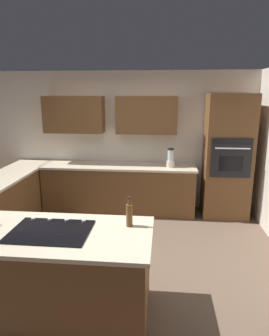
{
  "coord_description": "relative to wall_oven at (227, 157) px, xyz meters",
  "views": [
    {
      "loc": [
        -0.71,
        3.59,
        2.2
      ],
      "look_at": [
        -0.27,
        -0.91,
        1.06
      ],
      "focal_mm": 31.89,
      "sensor_mm": 36.0,
      "label": 1
    }
  ],
  "objects": [
    {
      "name": "second_bottle",
      "position": [
        1.46,
        2.56,
        -0.07
      ],
      "size": [
        0.07,
        0.07,
        0.31
      ],
      "color": "brown",
      "rests_on": "island_top"
    },
    {
      "name": "lower_cabinets_back",
      "position": [
        1.95,
        -0.0,
        -0.67
      ],
      "size": [
        2.8,
        0.6,
        0.86
      ],
      "primitive_type": "cube",
      "color": "brown",
      "rests_on": "ground"
    },
    {
      "name": "blender",
      "position": [
        1.0,
        0.03,
        -0.05
      ],
      "size": [
        0.15,
        0.15,
        0.34
      ],
      "color": "beige",
      "rests_on": "countertop_back"
    },
    {
      "name": "wall_oven",
      "position": [
        0.0,
        0.0,
        0.0
      ],
      "size": [
        0.8,
        0.66,
        2.2
      ],
      "color": "brown",
      "rests_on": "ground"
    },
    {
      "name": "cooktop",
      "position": [
        2.2,
        2.75,
        -0.19
      ],
      "size": [
        0.76,
        0.56,
        0.03
      ],
      "color": "black",
      "rests_on": "island_top"
    },
    {
      "name": "ground_plane",
      "position": [
        1.85,
        1.72,
        -1.1
      ],
      "size": [
        14.0,
        14.0,
        0.0
      ],
      "primitive_type": "plane",
      "color": "brown"
    },
    {
      "name": "island_top",
      "position": [
        2.2,
        2.76,
        -0.22
      ],
      "size": [
        1.97,
        0.93,
        0.04
      ],
      "primitive_type": "cube",
      "color": "beige",
      "rests_on": "island_base"
    },
    {
      "name": "island_base",
      "position": [
        2.2,
        2.76,
        -0.67
      ],
      "size": [
        1.89,
        0.85,
        0.86
      ],
      "primitive_type": "cube",
      "color": "brown",
      "rests_on": "ground"
    },
    {
      "name": "countertop_back",
      "position": [
        1.95,
        -0.0,
        -0.22
      ],
      "size": [
        2.84,
        0.64,
        0.04
      ],
      "primitive_type": "cube",
      "color": "beige",
      "rests_on": "lower_cabinets_back"
    },
    {
      "name": "wall_back",
      "position": [
        1.92,
        -0.33,
        0.33
      ],
      "size": [
        6.0,
        0.44,
        2.6
      ],
      "color": "silver",
      "rests_on": "ground"
    }
  ]
}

